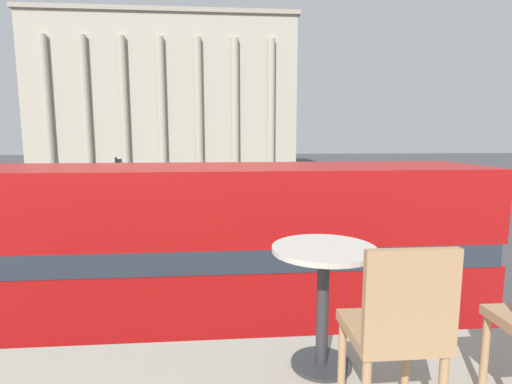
{
  "coord_description": "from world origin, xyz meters",
  "views": [
    {
      "loc": [
        0.74,
        -2.52,
        4.92
      ],
      "look_at": [
        2.24,
        15.41,
        2.33
      ],
      "focal_mm": 28.0,
      "sensor_mm": 36.0,
      "label": 1
    }
  ],
  "objects_px": {
    "plaza_building_left": "(169,99)",
    "cafe_chair_0": "(397,328)",
    "cafe_dining_table": "(323,279)",
    "car_silver": "(76,211)",
    "pedestrian_black": "(169,230)",
    "pedestrian_blue": "(353,200)",
    "traffic_light_mid": "(118,181)",
    "traffic_light_near": "(357,204)",
    "car_navy": "(272,211)",
    "pedestrian_red": "(281,202)",
    "pedestrian_white": "(225,205)",
    "double_decker_bus": "(216,254)"
  },
  "relations": [
    {
      "from": "cafe_dining_table",
      "to": "pedestrian_red",
      "type": "bearing_deg",
      "value": 82.25
    },
    {
      "from": "traffic_light_mid",
      "to": "pedestrian_red",
      "type": "distance_m",
      "value": 9.19
    },
    {
      "from": "car_navy",
      "to": "pedestrian_blue",
      "type": "bearing_deg",
      "value": -125.09
    },
    {
      "from": "plaza_building_left",
      "to": "pedestrian_blue",
      "type": "height_order",
      "value": "plaza_building_left"
    },
    {
      "from": "plaza_building_left",
      "to": "traffic_light_mid",
      "type": "relative_size",
      "value": 8.64
    },
    {
      "from": "traffic_light_near",
      "to": "plaza_building_left",
      "type": "bearing_deg",
      "value": 106.15
    },
    {
      "from": "plaza_building_left",
      "to": "cafe_chair_0",
      "type": "bearing_deg",
      "value": -81.68
    },
    {
      "from": "traffic_light_near",
      "to": "cafe_chair_0",
      "type": "bearing_deg",
      "value": -108.41
    },
    {
      "from": "double_decker_bus",
      "to": "car_silver",
      "type": "height_order",
      "value": "double_decker_bus"
    },
    {
      "from": "cafe_dining_table",
      "to": "car_silver",
      "type": "xyz_separation_m",
      "value": [
        -8.81,
        20.59,
        -3.39
      ]
    },
    {
      "from": "traffic_light_near",
      "to": "pedestrian_black",
      "type": "height_order",
      "value": "traffic_light_near"
    },
    {
      "from": "car_navy",
      "to": "pedestrian_blue",
      "type": "relative_size",
      "value": 2.31
    },
    {
      "from": "car_navy",
      "to": "pedestrian_red",
      "type": "height_order",
      "value": "pedestrian_red"
    },
    {
      "from": "car_navy",
      "to": "pedestrian_red",
      "type": "bearing_deg",
      "value": -83.36
    },
    {
      "from": "traffic_light_mid",
      "to": "car_navy",
      "type": "distance_m",
      "value": 8.59
    },
    {
      "from": "traffic_light_mid",
      "to": "cafe_chair_0",
      "type": "bearing_deg",
      "value": -72.58
    },
    {
      "from": "car_silver",
      "to": "pedestrian_red",
      "type": "height_order",
      "value": "pedestrian_red"
    },
    {
      "from": "pedestrian_white",
      "to": "cafe_chair_0",
      "type": "bearing_deg",
      "value": -133.3
    },
    {
      "from": "traffic_light_near",
      "to": "traffic_light_mid",
      "type": "relative_size",
      "value": 1.02
    },
    {
      "from": "double_decker_bus",
      "to": "pedestrian_red",
      "type": "relative_size",
      "value": 6.39
    },
    {
      "from": "cafe_dining_table",
      "to": "pedestrian_black",
      "type": "xyz_separation_m",
      "value": [
        -2.82,
        14.12,
        -3.05
      ]
    },
    {
      "from": "traffic_light_near",
      "to": "pedestrian_white",
      "type": "bearing_deg",
      "value": 119.64
    },
    {
      "from": "plaza_building_left",
      "to": "car_navy",
      "type": "height_order",
      "value": "plaza_building_left"
    },
    {
      "from": "traffic_light_mid",
      "to": "pedestrian_red",
      "type": "relative_size",
      "value": 2.1
    },
    {
      "from": "double_decker_bus",
      "to": "car_navy",
      "type": "distance_m",
      "value": 13.79
    },
    {
      "from": "plaza_building_left",
      "to": "pedestrian_white",
      "type": "distance_m",
      "value": 34.02
    },
    {
      "from": "double_decker_bus",
      "to": "cafe_chair_0",
      "type": "distance_m",
      "value": 6.95
    },
    {
      "from": "traffic_light_mid",
      "to": "traffic_light_near",
      "type": "bearing_deg",
      "value": -39.2
    },
    {
      "from": "cafe_chair_0",
      "to": "double_decker_bus",
      "type": "bearing_deg",
      "value": 90.93
    },
    {
      "from": "car_navy",
      "to": "pedestrian_black",
      "type": "relative_size",
      "value": 2.33
    },
    {
      "from": "cafe_chair_0",
      "to": "pedestrian_red",
      "type": "relative_size",
      "value": 0.51
    },
    {
      "from": "plaza_building_left",
      "to": "car_silver",
      "type": "xyz_separation_m",
      "value": [
        -1.33,
        -31.33,
        -8.83
      ]
    },
    {
      "from": "car_silver",
      "to": "pedestrian_black",
      "type": "xyz_separation_m",
      "value": [
        6.0,
        -6.47,
        0.35
      ]
    },
    {
      "from": "pedestrian_red",
      "to": "pedestrian_blue",
      "type": "height_order",
      "value": "pedestrian_blue"
    },
    {
      "from": "car_navy",
      "to": "pedestrian_black",
      "type": "height_order",
      "value": "pedestrian_black"
    },
    {
      "from": "car_silver",
      "to": "pedestrian_black",
      "type": "relative_size",
      "value": 2.33
    },
    {
      "from": "double_decker_bus",
      "to": "pedestrian_blue",
      "type": "bearing_deg",
      "value": 69.42
    },
    {
      "from": "traffic_light_mid",
      "to": "pedestrian_blue",
      "type": "xyz_separation_m",
      "value": [
        13.46,
        0.66,
        -1.37
      ]
    },
    {
      "from": "traffic_light_near",
      "to": "pedestrian_black",
      "type": "distance_m",
      "value": 7.63
    },
    {
      "from": "traffic_light_near",
      "to": "pedestrian_white",
      "type": "relative_size",
      "value": 2.12
    },
    {
      "from": "plaza_building_left",
      "to": "pedestrian_blue",
      "type": "xyz_separation_m",
      "value": [
        14.66,
        -31.18,
        -8.48
      ]
    },
    {
      "from": "plaza_building_left",
      "to": "cafe_dining_table",
      "type": "bearing_deg",
      "value": -81.8
    },
    {
      "from": "pedestrian_blue",
      "to": "traffic_light_mid",
      "type": "bearing_deg",
      "value": 19.99
    },
    {
      "from": "car_navy",
      "to": "pedestrian_white",
      "type": "distance_m",
      "value": 2.6
    },
    {
      "from": "plaza_building_left",
      "to": "car_silver",
      "type": "distance_m",
      "value": 32.58
    },
    {
      "from": "car_silver",
      "to": "pedestrian_red",
      "type": "xyz_separation_m",
      "value": [
        11.6,
        -0.1,
        0.32
      ]
    },
    {
      "from": "plaza_building_left",
      "to": "pedestrian_red",
      "type": "distance_m",
      "value": 34.14
    },
    {
      "from": "traffic_light_mid",
      "to": "pedestrian_black",
      "type": "relative_size",
      "value": 2.06
    },
    {
      "from": "traffic_light_mid",
      "to": "pedestrian_white",
      "type": "height_order",
      "value": "traffic_light_mid"
    },
    {
      "from": "pedestrian_red",
      "to": "cafe_chair_0",
      "type": "bearing_deg",
      "value": 66.66
    }
  ]
}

